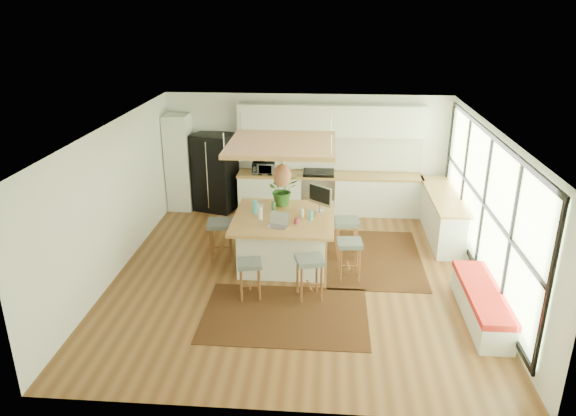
# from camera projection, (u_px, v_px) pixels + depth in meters

# --- Properties ---
(floor) EXTENTS (7.00, 7.00, 0.00)m
(floor) POSITION_uv_depth(u_px,v_px,m) (297.00, 275.00, 9.80)
(floor) COLOR brown
(floor) RESTS_ON ground
(ceiling) EXTENTS (7.00, 7.00, 0.00)m
(ceiling) POSITION_uv_depth(u_px,v_px,m) (298.00, 128.00, 8.83)
(ceiling) COLOR white
(ceiling) RESTS_ON ground
(wall_back) EXTENTS (6.50, 0.00, 6.50)m
(wall_back) POSITION_uv_depth(u_px,v_px,m) (307.00, 152.00, 12.57)
(wall_back) COLOR white
(wall_back) RESTS_ON ground
(wall_front) EXTENTS (6.50, 0.00, 6.50)m
(wall_front) POSITION_uv_depth(u_px,v_px,m) (278.00, 315.00, 6.06)
(wall_front) COLOR white
(wall_front) RESTS_ON ground
(wall_left) EXTENTS (0.00, 7.00, 7.00)m
(wall_left) POSITION_uv_depth(u_px,v_px,m) (114.00, 200.00, 9.55)
(wall_left) COLOR white
(wall_left) RESTS_ON ground
(wall_right) EXTENTS (0.00, 7.00, 7.00)m
(wall_right) POSITION_uv_depth(u_px,v_px,m) (490.00, 210.00, 9.08)
(wall_right) COLOR white
(wall_right) RESTS_ON ground
(window_wall) EXTENTS (0.10, 6.20, 2.60)m
(window_wall) POSITION_uv_depth(u_px,v_px,m) (488.00, 208.00, 9.07)
(window_wall) COLOR black
(window_wall) RESTS_ON wall_right
(pantry) EXTENTS (0.55, 0.60, 2.25)m
(pantry) POSITION_uv_depth(u_px,v_px,m) (179.00, 163.00, 12.57)
(pantry) COLOR white
(pantry) RESTS_ON floor
(back_counter_base) EXTENTS (4.20, 0.60, 0.88)m
(back_counter_base) POSITION_uv_depth(u_px,v_px,m) (329.00, 194.00, 12.56)
(back_counter_base) COLOR white
(back_counter_base) RESTS_ON floor
(back_counter_top) EXTENTS (4.24, 0.64, 0.05)m
(back_counter_top) POSITION_uv_depth(u_px,v_px,m) (330.00, 175.00, 12.40)
(back_counter_top) COLOR #AF783E
(back_counter_top) RESTS_ON back_counter_base
(backsplash) EXTENTS (4.20, 0.02, 0.80)m
(backsplash) POSITION_uv_depth(u_px,v_px,m) (330.00, 153.00, 12.52)
(backsplash) COLOR white
(backsplash) RESTS_ON wall_back
(upper_cabinets) EXTENTS (4.20, 0.34, 0.70)m
(upper_cabinets) POSITION_uv_depth(u_px,v_px,m) (331.00, 120.00, 12.08)
(upper_cabinets) COLOR white
(upper_cabinets) RESTS_ON wall_back
(range) EXTENTS (0.76, 0.62, 1.00)m
(range) POSITION_uv_depth(u_px,v_px,m) (318.00, 191.00, 12.56)
(range) COLOR #A5A5AA
(range) RESTS_ON floor
(right_counter_base) EXTENTS (0.60, 2.50, 0.88)m
(right_counter_base) POSITION_uv_depth(u_px,v_px,m) (442.00, 216.00, 11.29)
(right_counter_base) COLOR white
(right_counter_base) RESTS_ON floor
(right_counter_top) EXTENTS (0.64, 2.54, 0.05)m
(right_counter_top) POSITION_uv_depth(u_px,v_px,m) (445.00, 195.00, 11.13)
(right_counter_top) COLOR #AF783E
(right_counter_top) RESTS_ON right_counter_base
(window_bench) EXTENTS (0.52, 2.00, 0.50)m
(window_bench) POSITION_uv_depth(u_px,v_px,m) (481.00, 304.00, 8.38)
(window_bench) COLOR white
(window_bench) RESTS_ON floor
(ceiling_panel) EXTENTS (1.86, 1.86, 0.80)m
(ceiling_panel) POSITION_uv_depth(u_px,v_px,m) (282.00, 159.00, 9.46)
(ceiling_panel) COLOR #AF783E
(ceiling_panel) RESTS_ON ceiling
(rug_near) EXTENTS (2.60, 1.80, 0.01)m
(rug_near) POSITION_uv_depth(u_px,v_px,m) (285.00, 315.00, 8.54)
(rug_near) COLOR black
(rug_near) RESTS_ON floor
(rug_right) EXTENTS (1.80, 2.60, 0.01)m
(rug_right) POSITION_uv_depth(u_px,v_px,m) (374.00, 258.00, 10.42)
(rug_right) COLOR black
(rug_right) RESTS_ON floor
(fridge) EXTENTS (1.07, 0.93, 1.82)m
(fridge) POSITION_uv_depth(u_px,v_px,m) (215.00, 172.00, 12.59)
(fridge) COLOR black
(fridge) RESTS_ON floor
(island) EXTENTS (1.85, 1.85, 0.93)m
(island) POSITION_uv_depth(u_px,v_px,m) (284.00, 239.00, 10.12)
(island) COLOR #AF783E
(island) RESTS_ON floor
(stool_near_left) EXTENTS (0.46, 0.46, 0.66)m
(stool_near_left) POSITION_uv_depth(u_px,v_px,m) (250.00, 278.00, 8.95)
(stool_near_left) COLOR #505758
(stool_near_left) RESTS_ON floor
(stool_near_right) EXTENTS (0.53, 0.53, 0.74)m
(stool_near_right) POSITION_uv_depth(u_px,v_px,m) (309.00, 278.00, 8.93)
(stool_near_right) COLOR #505758
(stool_near_right) RESTS_ON floor
(stool_right_front) EXTENTS (0.46, 0.46, 0.72)m
(stool_right_front) POSITION_uv_depth(u_px,v_px,m) (349.00, 260.00, 9.58)
(stool_right_front) COLOR #505758
(stool_right_front) RESTS_ON floor
(stool_right_back) EXTENTS (0.49, 0.49, 0.77)m
(stool_right_back) POSITION_uv_depth(u_px,v_px,m) (346.00, 240.00, 10.38)
(stool_right_back) COLOR #505758
(stool_right_back) RESTS_ON floor
(stool_left_side) EXTENTS (0.52, 0.52, 0.78)m
(stool_left_side) POSITION_uv_depth(u_px,v_px,m) (221.00, 242.00, 10.27)
(stool_left_side) COLOR #505758
(stool_left_side) RESTS_ON floor
(laptop) EXTENTS (0.44, 0.45, 0.26)m
(laptop) POSITION_uv_depth(u_px,v_px,m) (277.00, 221.00, 9.45)
(laptop) COLOR #A5A5AA
(laptop) RESTS_ON island
(monitor) EXTENTS (0.55, 0.51, 0.51)m
(monitor) POSITION_uv_depth(u_px,v_px,m) (320.00, 198.00, 10.12)
(monitor) COLOR #A5A5AA
(monitor) RESTS_ON island
(microwave) EXTENTS (0.51, 0.28, 0.34)m
(microwave) POSITION_uv_depth(u_px,v_px,m) (264.00, 166.00, 12.39)
(microwave) COLOR #A5A5AA
(microwave) RESTS_ON back_counter_top
(island_plant) EXTENTS (0.71, 0.75, 0.49)m
(island_plant) POSITION_uv_depth(u_px,v_px,m) (283.00, 193.00, 10.44)
(island_plant) COLOR #1E4C19
(island_plant) RESTS_ON island
(island_bowl) EXTENTS (0.27, 0.27, 0.05)m
(island_bowl) POSITION_uv_depth(u_px,v_px,m) (258.00, 207.00, 10.36)
(island_bowl) COLOR silver
(island_bowl) RESTS_ON island
(island_bottle_0) EXTENTS (0.07, 0.07, 0.19)m
(island_bottle_0) POSITION_uv_depth(u_px,v_px,m) (255.00, 209.00, 10.05)
(island_bottle_0) COLOR #37C0DC
(island_bottle_0) RESTS_ON island
(island_bottle_1) EXTENTS (0.07, 0.07, 0.19)m
(island_bottle_1) POSITION_uv_depth(u_px,v_px,m) (261.00, 214.00, 9.81)
(island_bottle_1) COLOR white
(island_bottle_1) RESTS_ON island
(island_bottle_2) EXTENTS (0.07, 0.07, 0.19)m
(island_bottle_2) POSITION_uv_depth(u_px,v_px,m) (296.00, 218.00, 9.62)
(island_bottle_2) COLOR #963248
(island_bottle_2) RESTS_ON island
(island_bottle_3) EXTENTS (0.07, 0.07, 0.19)m
(island_bottle_3) POSITION_uv_depth(u_px,v_px,m) (303.00, 211.00, 9.94)
(island_bottle_3) COLOR silver
(island_bottle_3) RESTS_ON island
(island_bottle_4) EXTENTS (0.07, 0.07, 0.19)m
(island_bottle_4) POSITION_uv_depth(u_px,v_px,m) (274.00, 207.00, 10.16)
(island_bottle_4) COLOR #416C44
(island_bottle_4) RESTS_ON island
(island_bottle_5) EXTENTS (0.07, 0.07, 0.19)m
(island_bottle_5) POSITION_uv_depth(u_px,v_px,m) (311.00, 215.00, 9.79)
(island_bottle_5) COLOR #37C0DC
(island_bottle_5) RESTS_ON island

